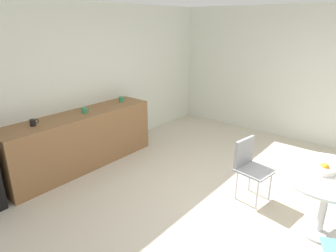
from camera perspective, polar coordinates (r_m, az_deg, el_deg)
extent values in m
plane|color=beige|center=(3.96, 14.24, -16.06)|extent=(6.00, 6.00, 0.00)
cube|color=silver|center=(5.28, -15.38, 8.36)|extent=(6.00, 0.10, 2.60)
cube|color=silver|center=(6.20, 27.54, 8.45)|extent=(0.10, 6.00, 2.60)
cube|color=brown|center=(4.98, -16.60, -2.68)|extent=(2.54, 0.60, 0.90)
cylinder|color=silver|center=(3.95, 27.36, -17.73)|extent=(0.44, 0.44, 0.03)
cylinder|color=silver|center=(3.75, 28.28, -13.09)|extent=(0.08, 0.08, 0.72)
cylinder|color=white|center=(3.59, 29.17, -8.39)|extent=(1.12, 1.12, 0.03)
cylinder|color=silver|center=(4.19, 19.39, -11.01)|extent=(0.02, 0.02, 0.42)
cylinder|color=silver|center=(3.95, 17.07, -12.74)|extent=(0.02, 0.02, 0.42)
cylinder|color=silver|center=(4.32, 15.73, -9.61)|extent=(0.02, 0.02, 0.42)
cylinder|color=silver|center=(4.09, 13.27, -11.17)|extent=(0.02, 0.02, 0.42)
cube|color=gray|center=(4.03, 16.68, -8.35)|extent=(0.48, 0.48, 0.03)
cube|color=gray|center=(4.03, 14.68, -4.93)|extent=(0.38, 0.10, 0.38)
cylinder|color=silver|center=(3.56, 28.09, -7.51)|extent=(0.25, 0.25, 0.07)
sphere|color=yellow|center=(3.55, 28.47, -6.96)|extent=(0.07, 0.07, 0.07)
sphere|color=orange|center=(3.53, 28.47, -7.10)|extent=(0.07, 0.07, 0.07)
sphere|color=yellow|center=(3.56, 28.19, -6.85)|extent=(0.07, 0.07, 0.07)
cylinder|color=#338C59|center=(5.39, -9.17, 5.19)|extent=(0.08, 0.08, 0.09)
torus|color=#338C59|center=(5.43, -8.72, 5.36)|extent=(0.06, 0.01, 0.06)
cylinder|color=#338C59|center=(4.84, -16.10, 2.98)|extent=(0.08, 0.08, 0.09)
torus|color=#338C59|center=(4.87, -15.55, 3.20)|extent=(0.06, 0.01, 0.06)
cylinder|color=black|center=(4.49, -24.97, 0.60)|extent=(0.08, 0.08, 0.09)
torus|color=black|center=(4.51, -24.33, 0.84)|extent=(0.06, 0.01, 0.06)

